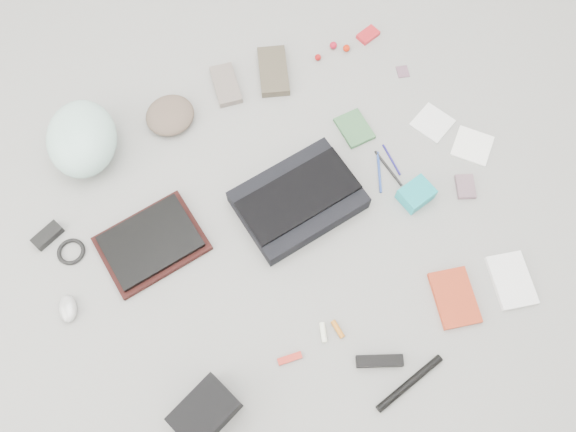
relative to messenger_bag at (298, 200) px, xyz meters
name	(u,v)px	position (x,y,z in m)	size (l,w,h in m)	color
ground_plane	(288,222)	(-0.06, -0.04, -0.03)	(4.00, 4.00, 0.00)	gray
messenger_bag	(298,200)	(0.00, 0.00, 0.00)	(0.40, 0.28, 0.07)	black
bag_flap	(298,195)	(0.00, 0.00, 0.04)	(0.40, 0.18, 0.01)	black
laptop_sleeve	(152,244)	(-0.51, 0.07, -0.02)	(0.33, 0.25, 0.02)	black
laptop	(151,242)	(-0.51, 0.07, 0.00)	(0.30, 0.22, 0.02)	black
bike_helmet	(82,139)	(-0.59, 0.50, 0.06)	(0.24, 0.30, 0.18)	#BBF0E4
beanie	(170,115)	(-0.28, 0.50, 0.00)	(0.18, 0.17, 0.06)	brown
mitten_left	(226,85)	(-0.04, 0.55, -0.02)	(0.09, 0.17, 0.03)	slate
mitten_right	(273,71)	(0.15, 0.53, -0.02)	(0.11, 0.21, 0.03)	brown
power_brick	(48,235)	(-0.81, 0.25, -0.02)	(0.10, 0.05, 0.03)	black
cable_coil	(71,252)	(-0.76, 0.16, -0.03)	(0.09, 0.09, 0.01)	black
mouse	(68,309)	(-0.82, -0.02, -0.02)	(0.06, 0.09, 0.04)	#AFAFB0
camera_bag	(205,412)	(-0.54, -0.50, 0.02)	(0.18, 0.13, 0.12)	black
multitool	(290,358)	(-0.25, -0.46, -0.03)	(0.08, 0.02, 0.01)	red
toiletry_tube_white	(323,332)	(-0.12, -0.43, -0.02)	(0.02, 0.02, 0.06)	white
toiletry_tube_orange	(338,329)	(-0.07, -0.44, -0.02)	(0.02, 0.02, 0.06)	#C76F1C
u_lock	(380,361)	(0.00, -0.59, -0.02)	(0.14, 0.04, 0.03)	black
bike_pump	(410,383)	(0.05, -0.68, -0.02)	(0.02, 0.02, 0.25)	black
book_red	(454,298)	(0.31, -0.51, -0.02)	(0.12, 0.19, 0.02)	#C13A1D
book_white	(511,280)	(0.51, -0.54, -0.02)	(0.12, 0.18, 0.02)	white
notepad	(354,128)	(0.31, 0.18, -0.03)	(0.10, 0.14, 0.02)	#38673E
pen_blue	(379,172)	(0.31, -0.01, -0.03)	(0.01, 0.01, 0.16)	#254197
pen_black	(388,168)	(0.35, -0.01, -0.03)	(0.01, 0.01, 0.16)	black
pen_navy	(392,160)	(0.38, 0.01, -0.03)	(0.01, 0.01, 0.13)	navy
accordion_wallet	(416,194)	(0.38, -0.15, -0.01)	(0.11, 0.09, 0.05)	#17A2AD
card_deck	(465,187)	(0.56, -0.19, -0.02)	(0.06, 0.09, 0.02)	slate
napkin_top	(433,123)	(0.59, 0.08, -0.03)	(0.12, 0.12, 0.01)	white
napkin_bottom	(472,146)	(0.67, -0.06, -0.03)	(0.13, 0.13, 0.01)	white
lollipop_a	(318,57)	(0.33, 0.52, -0.02)	(0.02, 0.02, 0.02)	#A30F10
lollipop_b	(333,45)	(0.41, 0.54, -0.02)	(0.03, 0.03, 0.03)	#AB1126
lollipop_c	(346,48)	(0.45, 0.51, -0.02)	(0.03, 0.03, 0.03)	red
altoids_tin	(368,35)	(0.56, 0.54, -0.02)	(0.08, 0.05, 0.02)	red
stamp_sheet	(403,72)	(0.60, 0.33, -0.03)	(0.04, 0.05, 0.00)	#7B5569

